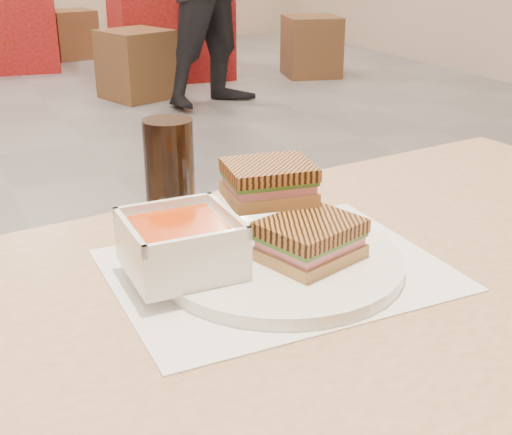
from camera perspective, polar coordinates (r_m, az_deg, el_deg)
name	(u,v)px	position (r m, az deg, el deg)	size (l,w,h in m)	color
main_table	(356,355)	(0.91, 8.14, -11.06)	(1.26, 0.81, 0.75)	tan
tray_liner	(277,270)	(0.85, 1.74, -4.28)	(0.39, 0.31, 0.00)	white
plate	(280,262)	(0.85, 2.01, -3.65)	(0.30, 0.30, 0.02)	white
soup_bowl	(181,247)	(0.81, -6.13, -2.38)	(0.13, 0.13, 0.07)	white
panini_lower	(310,240)	(0.83, 4.45, -1.85)	(0.13, 0.12, 0.05)	tan
panini_upper	(269,182)	(0.88, 1.03, 2.96)	(0.12, 0.10, 0.05)	tan
cola_glass	(170,172)	(0.98, -7.06, 3.73)	(0.07, 0.07, 0.15)	black
bg_table_1	(169,27)	(6.10, -7.12, 15.18)	(1.00, 1.00, 0.79)	maroon
bg_table_2	(6,25)	(6.76, -19.74, 14.56)	(0.97, 0.97, 0.74)	maroon
bg_chair_1l	(136,64)	(5.25, -9.75, 12.21)	(0.55, 0.55, 0.49)	brown
bg_chair_1r	(311,46)	(6.05, 4.54, 13.75)	(0.53, 0.53, 0.49)	brown
bg_chair_2r	(72,34)	(7.13, -14.79, 14.25)	(0.45, 0.45, 0.45)	brown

